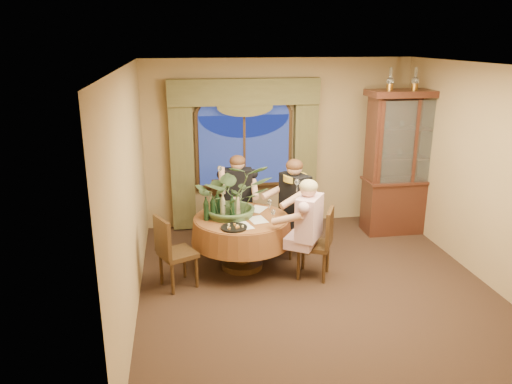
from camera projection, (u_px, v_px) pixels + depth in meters
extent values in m
plane|color=black|center=(316.00, 288.00, 6.47)|extent=(5.00, 5.00, 0.00)
plane|color=#977C53|center=(279.00, 143.00, 8.41)|extent=(4.50, 0.00, 4.50)
plane|color=#977C53|center=(490.00, 177.00, 6.39)|extent=(0.00, 5.00, 5.00)
plane|color=white|center=(325.00, 66.00, 5.64)|extent=(5.00, 5.00, 0.00)
cube|color=#4B4929|center=(182.00, 161.00, 8.12)|extent=(0.38, 0.14, 2.32)
cube|color=#4B4929|center=(305.00, 157.00, 8.43)|extent=(0.38, 0.14, 2.32)
cylinder|color=maroon|center=(242.00, 242.00, 6.95)|extent=(1.74, 1.74, 0.75)
cube|color=#341710|center=(408.00, 163.00, 8.07)|extent=(1.44, 0.57, 2.33)
cube|color=black|center=(314.00, 243.00, 6.66)|extent=(0.56, 0.56, 0.96)
cube|color=black|center=(293.00, 223.00, 7.37)|extent=(0.55, 0.55, 0.96)
cube|color=black|center=(228.00, 212.00, 7.82)|extent=(0.46, 0.46, 0.96)
cube|color=black|center=(178.00, 252.00, 6.39)|extent=(0.56, 0.56, 0.96)
imported|color=#405B35|center=(233.00, 169.00, 6.74)|extent=(1.05, 1.16, 0.91)
imported|color=#485A2B|center=(244.00, 218.00, 6.76)|extent=(0.14, 0.14, 0.04)
cylinder|color=black|center=(234.00, 228.00, 6.43)|extent=(0.34, 0.34, 0.02)
cylinder|color=black|center=(213.00, 207.00, 6.72)|extent=(0.07, 0.07, 0.33)
cylinder|color=tan|center=(223.00, 206.00, 6.80)|extent=(0.07, 0.07, 0.33)
cylinder|color=black|center=(217.00, 203.00, 6.89)|extent=(0.07, 0.07, 0.33)
cylinder|color=black|center=(232.00, 207.00, 6.73)|extent=(0.07, 0.07, 0.33)
cylinder|color=black|center=(206.00, 209.00, 6.68)|extent=(0.07, 0.07, 0.33)
cylinder|color=tan|center=(211.00, 205.00, 6.80)|extent=(0.07, 0.07, 0.33)
cube|color=white|center=(258.00, 220.00, 6.73)|extent=(0.27, 0.34, 0.00)
cube|color=white|center=(257.00, 209.00, 7.14)|extent=(0.34, 0.37, 0.00)
cube|color=white|center=(243.00, 226.00, 6.51)|extent=(0.28, 0.35, 0.00)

